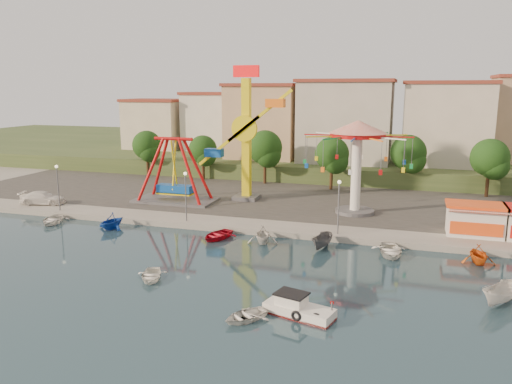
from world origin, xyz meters
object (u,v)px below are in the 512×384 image
at_px(kamikaze_tower, 249,138).
at_px(wave_swinger, 357,146).
at_px(cabin_motorboat, 297,309).
at_px(skiff, 501,295).
at_px(pirate_ship_ride, 174,171).
at_px(rowboat_a, 151,275).
at_px(van, 43,198).

distance_m(kamikaze_tower, wave_swinger, 13.72).
xyz_separation_m(cabin_motorboat, skiff, (12.80, 5.66, 0.32)).
distance_m(pirate_ship_ride, cabin_motorboat, 33.22).
xyz_separation_m(cabin_motorboat, rowboat_a, (-12.09, 2.71, -0.10)).
bearing_deg(rowboat_a, cabin_motorboat, -35.04).
bearing_deg(pirate_ship_ride, kamikaze_tower, 22.85).
relative_size(rowboat_a, skiff, 0.83).
relative_size(wave_swinger, rowboat_a, 3.61).
distance_m(wave_swinger, rowboat_a, 27.78).
bearing_deg(van, kamikaze_tower, -83.37).
distance_m(wave_swinger, skiff, 24.84).
distance_m(pirate_ship_ride, van, 16.19).
bearing_deg(kamikaze_tower, pirate_ship_ride, -157.15).
distance_m(pirate_ship_ride, wave_swinger, 22.26).
distance_m(kamikaze_tower, cabin_motorboat, 32.53).
distance_m(rowboat_a, skiff, 25.07).
bearing_deg(rowboat_a, wave_swinger, 38.77).
distance_m(cabin_motorboat, van, 40.73).
relative_size(kamikaze_tower, wave_swinger, 1.42).
distance_m(pirate_ship_ride, kamikaze_tower, 10.05).
bearing_deg(pirate_ship_ride, rowboat_a, -68.10).
bearing_deg(wave_swinger, rowboat_a, -118.80).
height_order(rowboat_a, van, van).
bearing_deg(van, cabin_motorboat, -134.11).
xyz_separation_m(kamikaze_tower, skiff, (25.48, -23.21, -7.66)).
distance_m(cabin_motorboat, rowboat_a, 12.39).
height_order(wave_swinger, skiff, wave_swinger).
relative_size(pirate_ship_ride, rowboat_a, 3.12).
height_order(wave_swinger, rowboat_a, wave_swinger).
height_order(wave_swinger, van, wave_swinger).
relative_size(cabin_motorboat, van, 0.91).
height_order(kamikaze_tower, skiff, kamikaze_tower).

